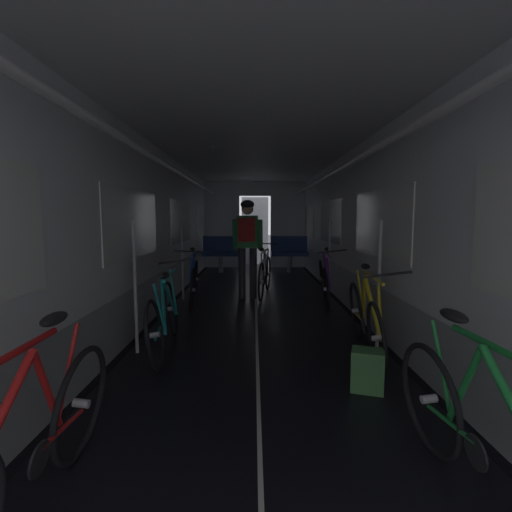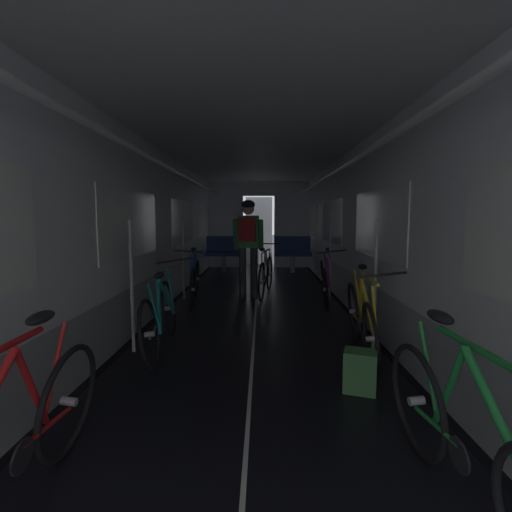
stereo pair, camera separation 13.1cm
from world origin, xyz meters
name	(u,v)px [view 1 (the left image)]	position (x,y,z in m)	size (l,w,h in m)	color
ground_plane	(261,501)	(0.00, 0.00, 0.00)	(60.00, 60.00, 0.00)	black
train_car_shell	(256,198)	(0.00, 3.60, 1.70)	(3.14, 12.34, 2.57)	black
bench_seat_far_left	(221,251)	(-0.90, 8.07, 0.57)	(0.98, 0.51, 0.95)	gray
bench_seat_far_right	(289,250)	(0.90, 8.07, 0.57)	(0.98, 0.51, 0.95)	gray
bicycle_teal	(164,316)	(-0.99, 2.16, 0.38)	(0.44, 1.70, 0.96)	black
bicycle_red	(29,448)	(-1.05, -0.15, 0.38)	(0.44, 1.69, 0.95)	black
bicycle_yellow	(366,318)	(1.13, 2.06, 0.38)	(0.44, 1.69, 0.95)	black
bicycle_purple	(324,280)	(1.15, 4.43, 0.38)	(0.44, 1.69, 0.95)	black
bicycle_green	(486,441)	(1.05, -0.11, 0.38)	(0.44, 1.69, 0.95)	black
bicycle_blue	(194,281)	(-1.03, 4.38, 0.38)	(0.44, 1.69, 0.95)	black
person_cyclist_aisle	(247,238)	(-0.15, 4.77, 1.07)	(0.54, 0.40, 1.73)	#2D2D33
bicycle_silver_in_aisle	(265,275)	(0.17, 5.04, 0.38)	(0.44, 1.68, 0.94)	black
backpack_on_floor	(368,370)	(0.90, 1.21, 0.17)	(0.26, 0.20, 0.34)	#3D703D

